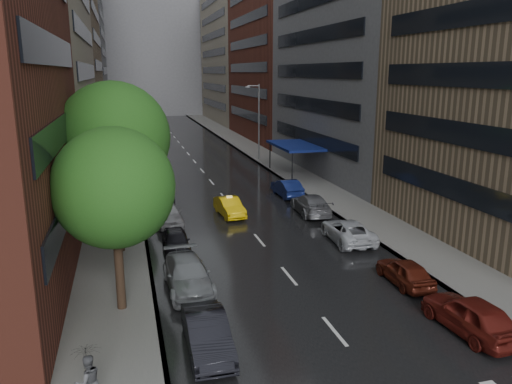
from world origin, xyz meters
The scene contains 16 objects.
road centered at (0.00, 50.00, 0.01)m, with size 14.00×140.00×0.01m, color black.
sidewalk_left centered at (-9.00, 50.00, 0.07)m, with size 4.00×140.00×0.15m, color gray.
sidewalk_right centered at (9.00, 50.00, 0.07)m, with size 4.00×140.00×0.15m, color gray.
buildings_left centered at (-15.00, 58.79, 15.99)m, with size 8.00×108.00×38.00m.
buildings_right centered at (15.00, 56.70, 15.03)m, with size 8.05×109.10×36.00m.
building_far centered at (0.00, 118.00, 16.00)m, with size 40.00×14.00×32.00m, color slate.
tree_near centered at (-8.60, 8.19, 5.74)m, with size 5.26×5.26×8.38m.
tree_mid centered at (-8.60, 15.89, 6.93)m, with size 6.35×6.35×10.13m.
tree_far centered at (-8.60, 30.19, 6.29)m, with size 5.77×5.77×9.19m.
taxi centered at (-0.69, 22.07, 0.69)m, with size 1.46×4.19×1.38m, color yellow.
parked_cars_left centered at (-5.40, 20.09, 0.74)m, with size 2.28×36.31×1.57m.
parked_cars_right centered at (5.40, 14.74, 0.74)m, with size 2.61×28.95×1.59m.
ped_black_umbrella centered at (-9.60, 1.38, 1.38)m, with size 1.05×0.98×2.09m.
street_lamp_left centered at (-7.72, 30.00, 4.89)m, with size 1.74×0.22×9.00m.
street_lamp_right centered at (7.72, 45.00, 4.89)m, with size 1.74×0.22×9.00m.
awning centered at (8.98, 35.00, 3.13)m, with size 4.00×8.00×3.12m.
Camera 1 is at (-8.03, -13.46, 10.59)m, focal length 35.00 mm.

